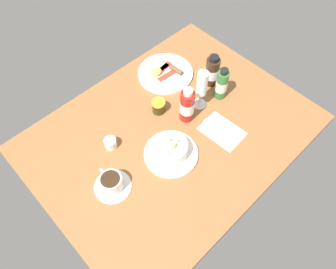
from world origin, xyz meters
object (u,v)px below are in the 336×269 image
Objects in this scene: sauce_bottle_brown at (212,71)px; porridge_bowl at (171,150)px; creamer_jug at (111,143)px; cutlery_setting at (221,130)px; coffee_cup at (112,183)px; breakfast_plate at (165,73)px; sauce_bottle_green at (222,84)px; sauce_bottle_red at (187,106)px; jam_jar at (159,106)px; wine_glass at (202,85)px.

porridge_bowl is at bearing -159.31° from sauce_bottle_brown.
porridge_bowl is 23.89cm from creamer_jug.
cutlery_setting is (22.69, -6.05, -3.04)cm from porridge_bowl.
coffee_cup is 58.99cm from breakfast_plate.
sauce_bottle_green reaches higher than sauce_bottle_brown.
jam_jar is at bearing 119.97° from sauce_bottle_red.
sauce_bottle_red is (-5.57, 14.56, 7.49)cm from cutlery_setting.
jam_jar reaches higher than cutlery_setting.
breakfast_plate is (-8.48, 25.69, -6.29)cm from sauce_bottle_green.
cutlery_setting is 3.18× the size of creamer_jug.
jam_jar reaches higher than breakfast_plate.
wine_glass reaches higher than sauce_bottle_green.
porridge_bowl is 19.63cm from sauce_bottle_red.
sauce_bottle_green is (13.34, 12.74, 6.94)cm from cutlery_setting.
sauce_bottle_green reaches higher than coffee_cup.
wine_glass reaches higher than porridge_bowl.
wine_glass is at bearing 164.28° from sauce_bottle_green.
porridge_bowl reaches higher than creamer_jug.
sauce_bottle_green is (-2.97, -8.04, 0.24)cm from sauce_bottle_brown.
breakfast_plate reaches higher than cutlery_setting.
coffee_cup is 2.47× the size of creamer_jug.
sauce_bottle_brown is at bearing 69.70° from sauce_bottle_green.
sauce_bottle_brown is (16.31, 20.78, 6.70)cm from cutlery_setting.
breakfast_plate is (41.88, 13.31, -1.17)cm from creamer_jug.
creamer_jug is 43.96cm from breakfast_plate.
cutlery_setting is 19.80cm from wine_glass.
sauce_bottle_red reaches higher than sauce_bottle_green.
wine_glass reaches higher than sauce_bottle_brown.
sauce_bottle_brown is at bearing -57.01° from breakfast_plate.
cutlery_setting is 38.74cm from breakfast_plate.
coffee_cup is 51.84cm from wine_glass.
creamer_jug is 0.22× the size of breakfast_plate.
sauce_bottle_red is at bearing 174.50° from sauce_bottle_green.
wine_glass is 20.02cm from jam_jar.
sauce_bottle_green is (18.91, -1.82, -0.55)cm from sauce_bottle_red.
wine_glass is at bearing -93.41° from breakfast_plate.
breakfast_plate is at bearing 66.40° from sauce_bottle_red.
sauce_bottle_red is at bearing -60.03° from jam_jar.
wine_glass is (50.86, 4.43, 9.01)cm from coffee_cup.
sauce_bottle_red is at bearing 110.93° from cutlery_setting.
sauce_bottle_brown reaches higher than coffee_cup.
sauce_bottle_red is (41.80, 3.48, 4.70)cm from coffee_cup.
coffee_cup is 64.53cm from sauce_bottle_brown.
wine_glass reaches higher than cutlery_setting.
jam_jar is at bearing 21.29° from coffee_cup.
sauce_bottle_red is 0.68× the size of breakfast_plate.
creamer_jug is (-14.34, 19.07, -1.22)cm from porridge_bowl.
porridge_bowl is 1.53× the size of coffee_cup.
coffee_cup reaches higher than breakfast_plate.
wine_glass is at bearing 4.98° from coffee_cup.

